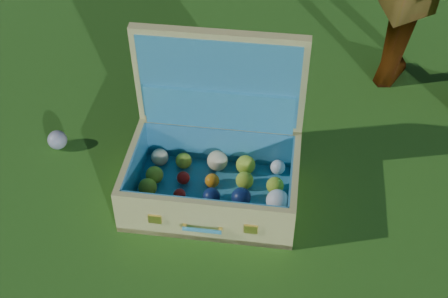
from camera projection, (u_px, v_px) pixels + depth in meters
ground at (202, 216)px, 1.96m from camera, size 60.00×60.00×0.00m
stray_ball at (57, 140)px, 2.18m from camera, size 0.07×0.07×0.07m
suitcase at (215, 153)px, 1.96m from camera, size 0.65×0.58×0.52m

